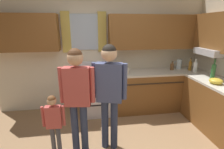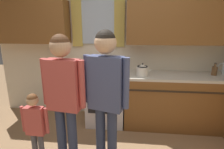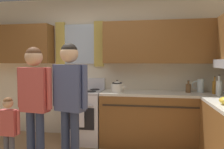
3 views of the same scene
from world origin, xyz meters
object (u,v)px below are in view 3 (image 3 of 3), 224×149
at_px(stove_oven, 85,115).
at_px(adult_holding_child, 35,94).
at_px(small_child, 9,125).
at_px(bottle_milk_white, 219,88).
at_px(adult_in_plaid, 70,93).
at_px(water_pitcher, 200,86).
at_px(bottle_oil_amber, 214,87).
at_px(stovetop_kettle, 117,87).
at_px(bottle_squat_brown, 188,88).

relative_size(stove_oven, adult_holding_child, 0.69).
bearing_deg(small_child, bottle_milk_white, 19.63).
bearing_deg(stove_oven, adult_in_plaid, -82.00).
bearing_deg(water_pitcher, small_child, -153.11).
bearing_deg(bottle_oil_amber, adult_holding_child, -155.23).
height_order(stovetop_kettle, small_child, stovetop_kettle).
bearing_deg(adult_in_plaid, water_pitcher, 35.23).
bearing_deg(small_child, stovetop_kettle, 41.13).
relative_size(bottle_milk_white, water_pitcher, 1.42).
distance_m(bottle_milk_white, small_child, 3.00).
xyz_separation_m(adult_holding_child, adult_in_plaid, (0.45, 0.02, 0.03)).
bearing_deg(stove_oven, stovetop_kettle, -11.52).
height_order(bottle_milk_white, small_child, bottle_milk_white).
xyz_separation_m(stovetop_kettle, adult_holding_child, (-0.89, -1.06, 0.01)).
relative_size(adult_holding_child, adult_in_plaid, 0.97).
distance_m(stove_oven, adult_in_plaid, 1.30).
bearing_deg(bottle_milk_white, stove_oven, 174.42).
relative_size(bottle_squat_brown, adult_holding_child, 0.13).
bearing_deg(stovetop_kettle, water_pitcher, 9.79).
bearing_deg(small_child, bottle_oil_amber, 22.51).
bearing_deg(stovetop_kettle, adult_holding_child, -130.26).
relative_size(stove_oven, adult_in_plaid, 0.67).
distance_m(stovetop_kettle, water_pitcher, 1.38).
bearing_deg(adult_holding_child, bottle_oil_amber, 24.77).
distance_m(water_pitcher, small_child, 2.95).
height_order(bottle_squat_brown, bottle_milk_white, bottle_milk_white).
relative_size(bottle_squat_brown, stovetop_kettle, 0.75).
relative_size(stove_oven, stovetop_kettle, 4.02).
height_order(bottle_oil_amber, small_child, bottle_oil_amber).
relative_size(stovetop_kettle, adult_in_plaid, 0.17).
height_order(bottle_squat_brown, adult_holding_child, adult_holding_child).
xyz_separation_m(stovetop_kettle, adult_in_plaid, (-0.44, -1.04, 0.03)).
bearing_deg(bottle_milk_white, bottle_squat_brown, 147.91).
xyz_separation_m(bottle_squat_brown, stovetop_kettle, (-1.16, -0.16, 0.02)).
distance_m(bottle_oil_amber, adult_holding_child, 2.68).
bearing_deg(bottle_milk_white, bottle_oil_amber, 96.54).
xyz_separation_m(bottle_oil_amber, small_child, (-2.78, -1.15, -0.41)).
xyz_separation_m(stove_oven, stovetop_kettle, (0.60, -0.12, 0.53)).
xyz_separation_m(stove_oven, adult_holding_child, (-0.29, -1.18, 0.53)).
distance_m(adult_in_plaid, small_child, 0.91).
relative_size(stove_oven, small_child, 1.15).
bearing_deg(adult_in_plaid, bottle_milk_white, 25.45).
bearing_deg(adult_in_plaid, small_child, -176.52).
bearing_deg(bottle_oil_amber, bottle_squat_brown, 166.05).
height_order(bottle_squat_brown, small_child, bottle_squat_brown).
height_order(bottle_milk_white, adult_in_plaid, adult_in_plaid).
distance_m(bottle_oil_amber, stovetop_kettle, 1.54).
distance_m(stove_oven, bottle_milk_white, 2.24).
height_order(bottle_oil_amber, adult_holding_child, adult_holding_child).
height_order(adult_holding_child, adult_in_plaid, adult_in_plaid).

